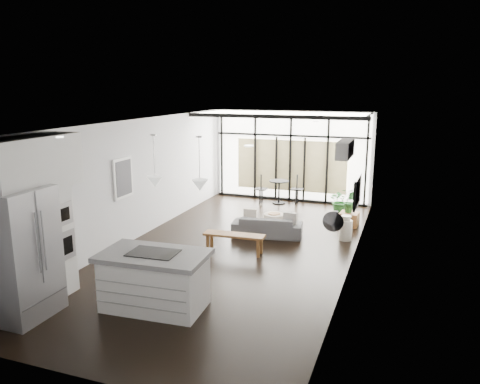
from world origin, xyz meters
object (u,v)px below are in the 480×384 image
Objects in this scene: sofa at (267,223)px; console_bench at (234,243)px; milk_can at (346,228)px; fridge at (20,254)px; pouf at (274,222)px; island at (155,280)px; tv at (357,192)px.

console_bench is at bearing 67.67° from sofa.
console_bench is 2.75m from milk_can.
fridge is 6.97m from milk_can.
sofa reaches higher than pouf.
milk_can reaches higher than pouf.
sofa is at bearing 77.94° from island.
tv reaches higher than milk_can.
island is 1.56× the size of tv.
tv is (2.42, 1.17, 1.09)m from console_bench.
sofa is at bearing 174.60° from tv.
sofa is at bearing -93.67° from pouf.
pouf is 2.43m from tv.
tv is at bearing -63.20° from milk_can.
tv is at bearing 47.70° from fridge.
pouf is at bearing -102.31° from sofa.
island reaches higher than console_bench.
island is 4.26m from sofa.
sofa is at bearing 64.85° from fridge.
console_bench is (-0.33, -1.37, -0.11)m from sofa.
milk_can is (2.15, 1.71, 0.08)m from console_bench.
island reaches higher than sofa.
fridge is 6.70m from tv.
sofa is 1.85m from milk_can.
console_bench is at bearing -141.60° from milk_can.
tv reaches higher than sofa.
fridge is 5.73m from sofa.
fridge is at bearing 56.20° from sofa.
island is at bearing 72.70° from sofa.
milk_can is (4.24, 5.48, -0.73)m from fridge.
sofa is 2.79× the size of milk_can.
pouf is at bearing 75.61° from console_bench.
console_bench is at bearing 61.12° from fridge.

